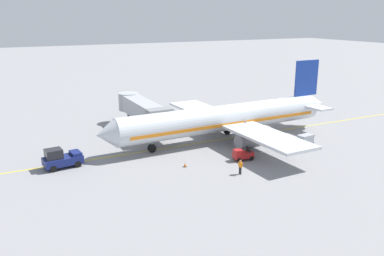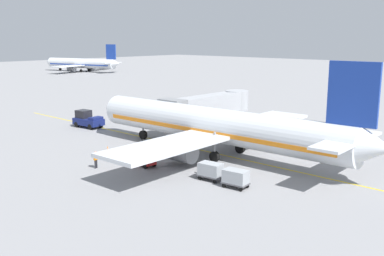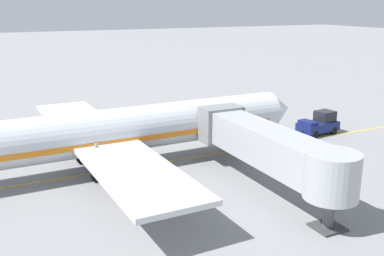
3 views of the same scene
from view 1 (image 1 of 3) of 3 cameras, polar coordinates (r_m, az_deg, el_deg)
The scene contains 10 objects.
ground_plane at distance 58.36m, azimuth 4.41°, elevation -1.59°, with size 400.00×400.00×0.00m, color gray.
gate_lead_in_line at distance 58.36m, azimuth 4.41°, elevation -1.59°, with size 0.24×80.00×0.01m, color gold.
parked_airliner at distance 57.27m, azimuth 4.86°, elevation 1.37°, with size 30.13×37.28×10.63m.
jet_bridge at distance 61.83m, azimuth -7.09°, elevation 2.64°, with size 16.14×3.50×4.98m.
pushback_tractor at distance 49.68m, azimuth -18.02°, elevation -4.14°, with size 2.67×4.62×2.40m.
baggage_tug_lead at distance 50.14m, azimuth 7.18°, elevation -3.75°, with size 1.49×2.60×1.62m.
baggage_cart_front at distance 55.39m, azimuth 13.43°, elevation -1.92°, with size 1.52×2.96×1.58m.
baggage_cart_second_in_train at distance 57.14m, azimuth 15.78°, elevation -1.54°, with size 1.52×2.96×1.58m.
ground_crew_wing_walker at distance 45.67m, azimuth 6.86°, elevation -5.40°, with size 0.72×0.32×1.69m.
safety_cone_nose_left at distance 47.71m, azimuth -0.99°, elevation -5.20°, with size 0.36×0.36×0.59m.
Camera 1 is at (-47.58, 29.03, 17.31)m, focal length 37.63 mm.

